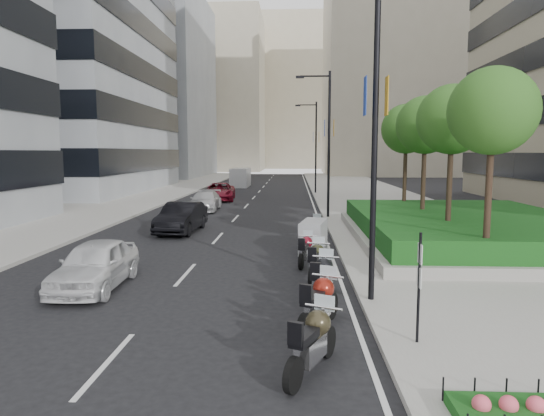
# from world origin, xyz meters

# --- Properties ---
(ground) EXTENTS (160.00, 160.00, 0.00)m
(ground) POSITION_xyz_m (0.00, 0.00, 0.00)
(ground) COLOR black
(ground) RESTS_ON ground
(sidewalk_right) EXTENTS (10.00, 100.00, 0.15)m
(sidewalk_right) POSITION_xyz_m (9.00, 30.00, 0.07)
(sidewalk_right) COLOR #9E9B93
(sidewalk_right) RESTS_ON ground
(sidewalk_left) EXTENTS (8.00, 100.00, 0.15)m
(sidewalk_left) POSITION_xyz_m (-12.00, 30.00, 0.07)
(sidewalk_left) COLOR #9E9B93
(sidewalk_left) RESTS_ON ground
(lane_edge) EXTENTS (0.12, 100.00, 0.01)m
(lane_edge) POSITION_xyz_m (3.70, 30.00, 0.01)
(lane_edge) COLOR silver
(lane_edge) RESTS_ON ground
(lane_centre) EXTENTS (0.12, 100.00, 0.01)m
(lane_centre) POSITION_xyz_m (-1.50, 30.00, 0.01)
(lane_centre) COLOR silver
(lane_centre) RESTS_ON ground
(building_grey_far) EXTENTS (22.00, 26.00, 30.00)m
(building_grey_far) POSITION_xyz_m (-24.00, 70.00, 15.00)
(building_grey_far) COLOR gray
(building_grey_far) RESTS_ON ground
(building_cream_right) EXTENTS (28.00, 24.00, 36.00)m
(building_cream_right) POSITION_xyz_m (22.00, 80.00, 18.00)
(building_cream_right) COLOR #B7AD93
(building_cream_right) RESTS_ON ground
(building_cream_left) EXTENTS (26.00, 24.00, 34.00)m
(building_cream_left) POSITION_xyz_m (-18.00, 100.00, 17.00)
(building_cream_left) COLOR #B7AD93
(building_cream_left) RESTS_ON ground
(building_cream_centre) EXTENTS (30.00, 24.00, 38.00)m
(building_cream_centre) POSITION_xyz_m (2.00, 120.00, 19.00)
(building_cream_centre) COLOR #B7AD93
(building_cream_centre) RESTS_ON ground
(planter) EXTENTS (10.00, 14.00, 0.40)m
(planter) POSITION_xyz_m (10.00, 10.00, 0.35)
(planter) COLOR #98958E
(planter) RESTS_ON sidewalk_right
(hedge) EXTENTS (9.40, 13.40, 0.80)m
(hedge) POSITION_xyz_m (10.00, 10.00, 0.95)
(hedge) COLOR #134414
(hedge) RESTS_ON planter
(flower_bed) EXTENTS (2.00, 1.00, 0.20)m
(flower_bed) POSITION_xyz_m (5.60, -5.00, 0.25)
(flower_bed) COLOR #134414
(flower_bed) RESTS_ON sidewalk_right
(tree_0) EXTENTS (2.80, 2.80, 6.30)m
(tree_0) POSITION_xyz_m (8.50, 4.00, 5.42)
(tree_0) COLOR #332319
(tree_0) RESTS_ON planter
(tree_1) EXTENTS (2.80, 2.80, 6.30)m
(tree_1) POSITION_xyz_m (8.50, 8.00, 5.42)
(tree_1) COLOR #332319
(tree_1) RESTS_ON planter
(tree_2) EXTENTS (2.80, 2.80, 6.30)m
(tree_2) POSITION_xyz_m (8.50, 12.00, 5.42)
(tree_2) COLOR #332319
(tree_2) RESTS_ON planter
(tree_3) EXTENTS (2.80, 2.80, 6.30)m
(tree_3) POSITION_xyz_m (8.50, 16.00, 5.42)
(tree_3) COLOR #332319
(tree_3) RESTS_ON planter
(lamp_post_0) EXTENTS (2.34, 0.45, 9.00)m
(lamp_post_0) POSITION_xyz_m (4.14, 1.00, 5.07)
(lamp_post_0) COLOR black
(lamp_post_0) RESTS_ON ground
(lamp_post_1) EXTENTS (2.34, 0.45, 9.00)m
(lamp_post_1) POSITION_xyz_m (4.14, 18.00, 5.07)
(lamp_post_1) COLOR black
(lamp_post_1) RESTS_ON ground
(lamp_post_2) EXTENTS (2.34, 0.45, 9.00)m
(lamp_post_2) POSITION_xyz_m (4.14, 36.00, 5.07)
(lamp_post_2) COLOR black
(lamp_post_2) RESTS_ON ground
(parking_sign) EXTENTS (0.06, 0.32, 2.50)m
(parking_sign) POSITION_xyz_m (4.80, -2.00, 1.46)
(parking_sign) COLOR black
(parking_sign) RESTS_ON ground
(motorcycle_0) EXTENTS (1.14, 2.15, 1.15)m
(motorcycle_0) POSITION_xyz_m (2.55, -3.22, 0.61)
(motorcycle_0) COLOR black
(motorcycle_0) RESTS_ON ground
(motorcycle_1) EXTENTS (1.16, 2.23, 1.19)m
(motorcycle_1) POSITION_xyz_m (2.79, -0.96, 0.64)
(motorcycle_1) COLOR black
(motorcycle_1) RESTS_ON ground
(motorcycle_2) EXTENTS (0.91, 2.28, 1.16)m
(motorcycle_2) POSITION_xyz_m (2.97, 1.30, 0.62)
(motorcycle_2) COLOR black
(motorcycle_2) RESTS_ON ground
(motorcycle_3) EXTENTS (0.78, 2.26, 1.13)m
(motorcycle_3) POSITION_xyz_m (2.91, 3.52, 0.61)
(motorcycle_3) COLOR black
(motorcycle_3) RESTS_ON ground
(motorcycle_4) EXTENTS (0.72, 2.04, 1.03)m
(motorcycle_4) POSITION_xyz_m (2.61, 5.62, 0.55)
(motorcycle_4) COLOR black
(motorcycle_4) RESTS_ON ground
(motorcycle_5) EXTENTS (1.29, 2.32, 1.33)m
(motorcycle_5) POSITION_xyz_m (2.99, 7.78, 0.67)
(motorcycle_5) COLOR black
(motorcycle_5) RESTS_ON ground
(motorcycle_6) EXTENTS (0.83, 2.14, 1.08)m
(motorcycle_6) POSITION_xyz_m (3.13, 10.00, 0.58)
(motorcycle_6) COLOR black
(motorcycle_6) RESTS_ON ground
(car_a) EXTENTS (1.87, 4.37, 1.47)m
(car_a) POSITION_xyz_m (-3.88, 2.23, 0.74)
(car_a) COLOR white
(car_a) RESTS_ON ground
(car_b) EXTENTS (1.93, 4.80, 1.55)m
(car_b) POSITION_xyz_m (-3.65, 12.63, 0.77)
(car_b) COLOR black
(car_b) RESTS_ON ground
(car_c) EXTENTS (2.05, 4.81, 1.38)m
(car_c) POSITION_xyz_m (-4.15, 22.03, 0.69)
(car_c) COLOR #ACACAE
(car_c) RESTS_ON ground
(car_d) EXTENTS (2.93, 5.62, 1.51)m
(car_d) POSITION_xyz_m (-4.24, 29.27, 0.75)
(car_d) COLOR maroon
(car_d) RESTS_ON ground
(delivery_van) EXTENTS (2.06, 5.29, 2.21)m
(delivery_van) POSITION_xyz_m (-4.26, 45.71, 1.03)
(delivery_van) COLOR #B5B6B7
(delivery_van) RESTS_ON ground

